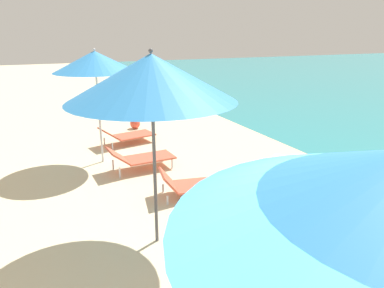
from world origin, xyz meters
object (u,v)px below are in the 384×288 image
(cooler_box, at_px, (277,164))
(lounger_second_inland, at_px, (252,253))
(lounger_farthest_inland, at_px, (140,157))
(beach_ball, at_px, (135,124))
(lounger_second_shoreside, at_px, (189,184))
(umbrella_farthest, at_px, (95,62))
(lounger_farthest_shoreside, at_px, (127,135))
(umbrella_second, at_px, (152,78))

(cooler_box, bearing_deg, lounger_second_inland, -132.40)
(lounger_farthest_inland, relative_size, beach_ball, 4.62)
(lounger_second_shoreside, bearing_deg, beach_ball, 96.50)
(lounger_second_inland, relative_size, beach_ball, 4.46)
(beach_ball, xyz_separation_m, cooler_box, (1.97, -5.12, 0.00))
(lounger_second_shoreside, xyz_separation_m, umbrella_farthest, (-1.19, 2.67, 2.20))
(beach_ball, bearing_deg, lounger_farthest_shoreside, -113.52)
(lounger_second_inland, xyz_separation_m, lounger_farthest_shoreside, (-0.05, 6.41, -0.05))
(lounger_second_shoreside, relative_size, lounger_farthest_shoreside, 0.81)
(lounger_farthest_inland, xyz_separation_m, beach_ball, (0.90, 3.71, -0.14))
(lounger_second_shoreside, bearing_deg, cooler_box, 18.94)
(umbrella_second, xyz_separation_m, lounger_farthest_inland, (0.62, 3.00, -2.21))
(umbrella_second, distance_m, beach_ball, 7.26)
(lounger_farthest_inland, relative_size, cooler_box, 2.80)
(umbrella_second, height_order, cooler_box, umbrella_second)
(lounger_second_inland, relative_size, umbrella_farthest, 0.55)
(lounger_farthest_shoreside, distance_m, cooler_box, 4.44)
(umbrella_second, distance_m, lounger_farthest_inland, 3.77)
(lounger_farthest_inland, distance_m, cooler_box, 3.21)
(lounger_second_inland, xyz_separation_m, umbrella_farthest, (-0.98, 5.19, 2.14))
(umbrella_second, xyz_separation_m, beach_ball, (1.52, 6.70, -2.35))
(beach_ball, distance_m, cooler_box, 5.49)
(umbrella_second, height_order, beach_ball, umbrella_second)
(lounger_farthest_inland, xyz_separation_m, cooler_box, (2.88, -1.42, -0.13))
(lounger_second_inland, distance_m, beach_ball, 8.01)
(beach_ball, bearing_deg, umbrella_second, -102.81)
(umbrella_farthest, bearing_deg, lounger_farthest_inland, -52.28)
(lounger_second_shoreside, relative_size, lounger_farthest_inland, 0.85)
(lounger_second_inland, height_order, umbrella_farthest, umbrella_farthest)
(lounger_second_shoreside, height_order, lounger_farthest_shoreside, lounger_second_shoreside)
(umbrella_second, bearing_deg, lounger_farthest_inland, 78.31)
(lounger_farthest_shoreside, bearing_deg, cooler_box, -64.04)
(umbrella_farthest, bearing_deg, lounger_second_inland, -79.34)
(umbrella_farthest, distance_m, beach_ball, 3.95)
(lounger_second_shoreside, xyz_separation_m, lounger_second_inland, (-0.22, -2.52, 0.07))
(lounger_second_shoreside, height_order, lounger_farthest_inland, lounger_farthest_inland)
(lounger_second_shoreside, xyz_separation_m, lounger_farthest_shoreside, (-0.26, 3.89, 0.01))
(lounger_second_inland, bearing_deg, umbrella_farthest, 105.03)
(lounger_farthest_shoreside, relative_size, lounger_farthest_inland, 1.05)
(lounger_second_inland, height_order, cooler_box, lounger_second_inland)
(umbrella_farthest, distance_m, lounger_farthest_inland, 2.44)
(cooler_box, bearing_deg, beach_ball, 111.05)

